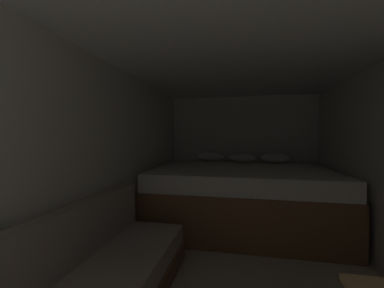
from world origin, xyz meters
The scene contains 5 objects.
ground_plane centered at (0.00, 1.77, 0.00)m, with size 6.78×6.78×0.00m, color #B2A893.
wall_back centered at (0.00, 4.18, 0.98)m, with size 2.63×0.05×1.96m, color silver.
wall_left centered at (-1.29, 1.77, 0.98)m, with size 0.05×4.78×1.96m, color silver.
ceiling_slab centered at (0.00, 1.77, 1.99)m, with size 2.63×4.78×0.05m, color white.
bed centered at (0.00, 3.22, 0.41)m, with size 2.41×1.80×0.99m.
Camera 1 is at (0.00, -0.30, 1.26)m, focal length 22.84 mm.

